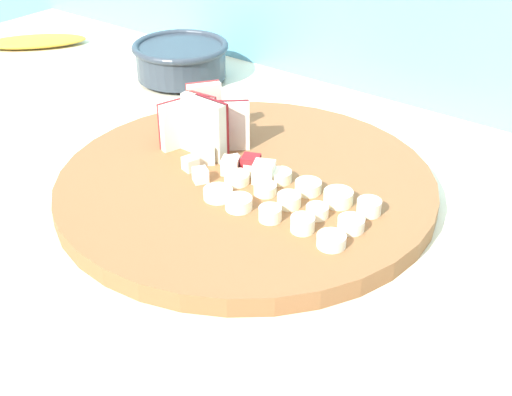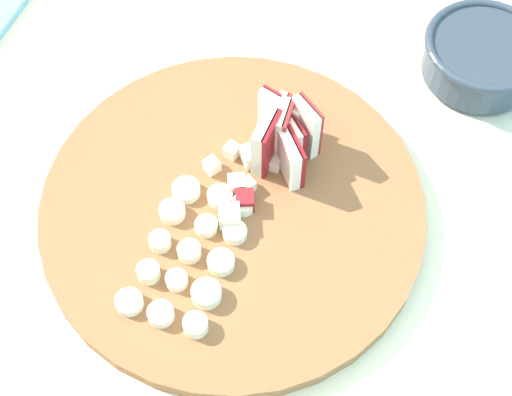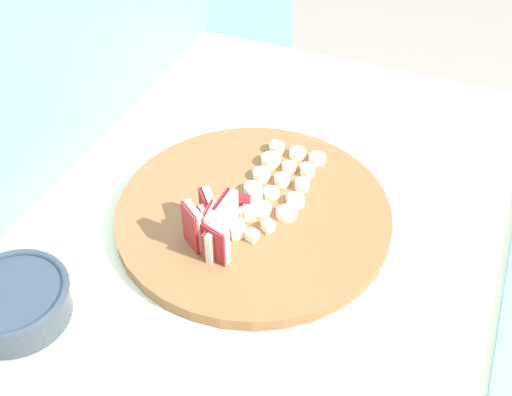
% 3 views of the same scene
% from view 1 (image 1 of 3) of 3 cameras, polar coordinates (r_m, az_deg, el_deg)
% --- Properties ---
extents(tile_backsplash, '(2.40, 0.04, 1.44)m').
position_cam_1_polar(tile_backsplash, '(1.13, 5.26, 1.78)').
color(tile_backsplash, '#5BA3C1').
rests_on(tile_backsplash, ground).
extents(cutting_board, '(0.40, 0.40, 0.02)m').
position_cam_1_polar(cutting_board, '(0.74, -0.83, 1.04)').
color(cutting_board, brown).
rests_on(cutting_board, tiled_countertop).
extents(apple_wedge_fan, '(0.09, 0.08, 0.07)m').
position_cam_1_polar(apple_wedge_fan, '(0.79, -4.41, 6.18)').
color(apple_wedge_fan, '#A32323').
rests_on(apple_wedge_fan, cutting_board).
extents(apple_dice_pile, '(0.11, 0.07, 0.02)m').
position_cam_1_polar(apple_dice_pile, '(0.74, -2.17, 2.89)').
color(apple_dice_pile, beige).
rests_on(apple_dice_pile, cutting_board).
extents(banana_slice_rows, '(0.17, 0.10, 0.01)m').
position_cam_1_polar(banana_slice_rows, '(0.68, 2.99, -0.18)').
color(banana_slice_rows, white).
rests_on(banana_slice_rows, cutting_board).
extents(ceramic_bowl, '(0.14, 0.14, 0.06)m').
position_cam_1_polar(ceramic_bowl, '(1.04, -6.21, 11.33)').
color(ceramic_bowl, '#2D3842').
rests_on(ceramic_bowl, tiled_countertop).
extents(banana_peel, '(0.16, 0.16, 0.02)m').
position_cam_1_polar(banana_peel, '(1.24, -17.77, 12.20)').
color(banana_peel, gold).
rests_on(banana_peel, tiled_countertop).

